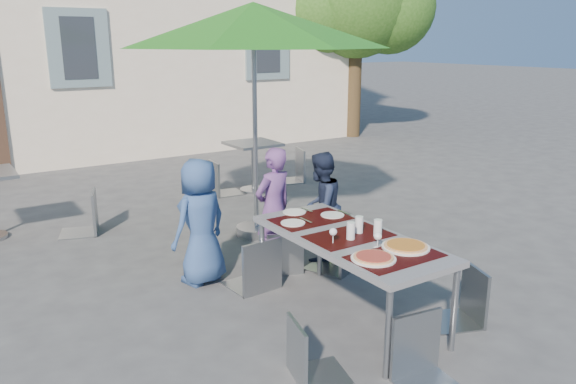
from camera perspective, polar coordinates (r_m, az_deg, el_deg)
ground at (r=4.84m, az=3.55°, el=-13.72°), size 90.00×90.00×0.00m
tree at (r=14.25m, az=7.02°, el=18.72°), size 3.60×3.00×4.70m
dining_table at (r=4.76m, az=6.21°, el=-5.09°), size 0.80×1.85×0.76m
pizza_near_left at (r=4.26m, az=8.68°, el=-6.61°), size 0.34×0.34×0.03m
pizza_near_right at (r=4.53m, az=11.87°, el=-5.41°), size 0.38×0.38×0.03m
glassware at (r=4.67m, az=7.44°, el=-3.79°), size 0.48×0.42×0.15m
place_settings at (r=5.20m, az=1.95°, el=-2.49°), size 0.70×0.49×0.01m
child_0 at (r=5.54m, az=-8.87°, el=-3.00°), size 0.70×0.56×1.25m
child_1 at (r=5.83m, az=-1.48°, el=-1.70°), size 0.52×0.40×1.29m
child_2 at (r=6.08m, az=3.29°, el=-1.49°), size 0.67×0.54×1.20m
chair_0 at (r=5.32m, az=-3.30°, el=-4.12°), size 0.47×0.47×0.99m
chair_1 at (r=5.74m, az=-0.45°, el=-3.51°), size 0.50×0.50×0.86m
chair_2 at (r=5.78m, az=5.55°, el=-2.18°), size 0.61×0.62×1.05m
chair_3 at (r=3.98m, az=2.17°, el=-12.48°), size 0.46×0.45×0.84m
chair_4 at (r=4.96m, az=17.73°, el=-6.91°), size 0.52×0.52×0.91m
chair_5 at (r=4.02m, az=13.99°, el=-11.75°), size 0.46×0.47×0.93m
patio_umbrella at (r=6.62m, az=-3.53°, el=16.44°), size 3.09×3.09×2.75m
bg_chair_r_0 at (r=7.34m, az=-20.05°, el=0.47°), size 0.57×0.56×1.00m
cafe_table_1 at (r=8.88m, az=-3.57°, el=3.57°), size 0.74×0.74×0.79m
bg_chair_l_1 at (r=8.74m, az=-6.94°, el=3.54°), size 0.50×0.49×1.01m
bg_chair_r_1 at (r=9.52m, az=0.63°, el=4.79°), size 0.59×0.58×1.06m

